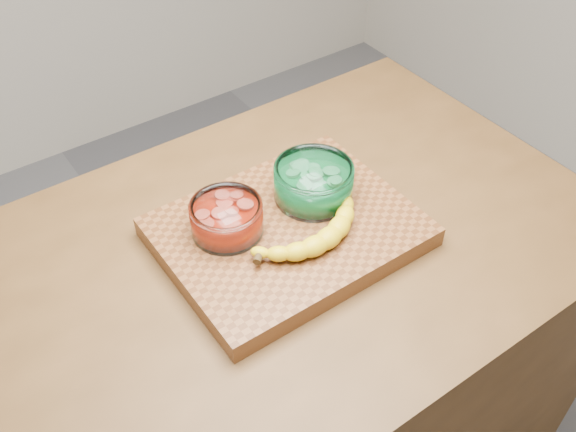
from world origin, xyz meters
TOP-DOWN VIEW (x-y plane):
  - counter at (0.00, 0.00)m, footprint 1.20×0.80m
  - cutting_board at (0.00, 0.00)m, footprint 0.45×0.35m
  - bowl_red at (-0.10, 0.05)m, footprint 0.13×0.13m
  - bowl_green at (0.08, 0.04)m, footprint 0.15×0.15m
  - banana at (0.02, -0.05)m, footprint 0.27×0.14m

SIDE VIEW (x-z plane):
  - counter at x=0.00m, z-range 0.00..0.90m
  - cutting_board at x=0.00m, z-range 0.90..0.94m
  - banana at x=0.02m, z-range 0.94..0.98m
  - bowl_red at x=-0.10m, z-range 0.94..1.00m
  - bowl_green at x=0.08m, z-range 0.94..1.01m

